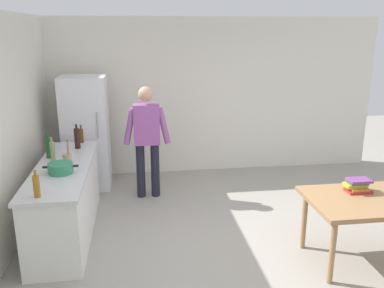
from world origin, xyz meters
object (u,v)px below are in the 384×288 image
Objects in this scene: bottle_wine_dark at (77,138)px; bottle_vinegar_tall at (52,152)px; bottle_oil_amber at (36,186)px; bottle_wine_green at (49,147)px; refrigerator at (86,133)px; cooking_pot at (61,168)px; bottle_beer_brown at (81,135)px; bottle_sauce_red at (52,147)px; person at (147,135)px; utensil_jar at (67,159)px; book_stack at (357,185)px; dining_table at (373,205)px.

bottle_vinegar_tall is (-0.22, -0.58, -0.01)m from bottle_wine_dark.
bottle_wine_green is at bearing 95.90° from bottle_oil_amber.
bottle_wine_dark is 1.69m from bottle_oil_amber.
cooking_pot is (-0.07, -1.87, 0.06)m from refrigerator.
bottle_beer_brown is 1.08× the size of bottle_sauce_red.
person is 5.31× the size of utensil_jar.
bottle_wine_dark is 3.63m from book_stack.
bottle_beer_brown is 0.81× the size of bottle_vinegar_tall.
refrigerator is at bearing 89.02° from bottle_wine_dark.
bottle_vinegar_tall is (-0.19, 0.13, 0.06)m from utensil_jar.
person reaches higher than utensil_jar.
person is 3.20m from dining_table.
book_stack is (3.53, -1.43, -0.17)m from bottle_sauce_red.
person is 0.95m from bottle_beer_brown.
utensil_jar is 1.00× the size of bottle_vinegar_tall.
bottle_sauce_red is 0.75× the size of bottle_vinegar_tall.
book_stack is (3.23, -1.65, -0.22)m from bottle_wine_dark.
bottle_wine_green is at bearing -151.14° from person.
book_stack reaches higher than dining_table.
bottle_sauce_red reaches higher than cooking_pot.
bottle_vinegar_tall is at bearing 162.88° from book_stack.
dining_table is at bearing -24.22° from bottle_sauce_red.
bottle_vinegar_tall is at bearing -78.25° from bottle_sauce_red.
refrigerator is 1.87m from cooking_pot.
person is at bearing 22.43° from bottle_sauce_red.
utensil_jar reaches higher than bottle_sauce_red.
bottle_wine_dark is at bearing 152.99° from book_stack.
bottle_wine_dark reaches higher than bottle_beer_brown.
cooking_pot is (-1.02, -1.32, -0.02)m from person.
bottle_wine_dark is at bearing 52.25° from bottle_wine_green.
dining_table is 3.49m from cooking_pot.
refrigerator reaches higher than bottle_wine_green.
bottle_wine_green is 1.21× the size of book_stack.
book_stack is (3.26, -0.93, -0.15)m from utensil_jar.
refrigerator is 5.62× the size of bottle_vinegar_tall.
dining_table is 4.37× the size of utensil_jar.
bottle_wine_green reaches higher than utensil_jar.
bottle_vinegar_tall reaches higher than cooking_pot.
bottle_wine_dark is at bearing 86.67° from cooking_pot.
bottle_wine_green is 1.06× the size of bottle_vinegar_tall.
bottle_vinegar_tall is (-0.24, -1.44, 0.14)m from refrigerator.
dining_table is at bearing -2.56° from bottle_oil_amber.
bottle_sauce_red is at bearing 88.48° from bottle_wine_green.
person is 1.21× the size of dining_table.
person reaches higher than dining_table.
bottle_wine_dark reaches higher than bottle_sauce_red.
cooking_pot is 0.69m from bottle_oil_amber.
bottle_oil_amber is at bearing -94.14° from refrigerator.
book_stack is (3.40, 0.04, -0.19)m from bottle_oil_amber.
bottle_beer_brown is (0.08, 1.31, 0.05)m from cooking_pot.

